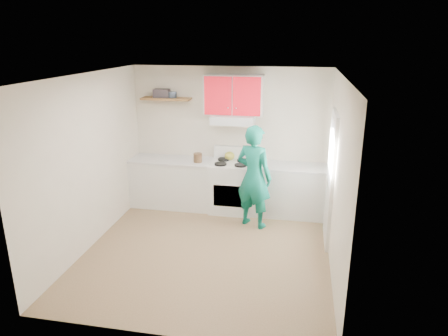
% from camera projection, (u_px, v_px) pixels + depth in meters
% --- Properties ---
extents(floor, '(3.80, 3.80, 0.00)m').
position_uv_depth(floor, '(208.00, 250.00, 6.20)').
color(floor, brown).
rests_on(floor, ground).
extents(ceiling, '(3.60, 3.80, 0.04)m').
position_uv_depth(ceiling, '(205.00, 76.00, 5.41)').
color(ceiling, white).
rests_on(ceiling, floor).
extents(back_wall, '(3.60, 0.04, 2.60)m').
position_uv_depth(back_wall, '(230.00, 138.00, 7.58)').
color(back_wall, beige).
rests_on(back_wall, floor).
extents(front_wall, '(3.60, 0.04, 2.60)m').
position_uv_depth(front_wall, '(163.00, 227.00, 4.03)').
color(front_wall, beige).
rests_on(front_wall, floor).
extents(left_wall, '(0.04, 3.80, 2.60)m').
position_uv_depth(left_wall, '(90.00, 162.00, 6.12)').
color(left_wall, beige).
rests_on(left_wall, floor).
extents(right_wall, '(0.04, 3.80, 2.60)m').
position_uv_depth(right_wall, '(337.00, 177.00, 5.48)').
color(right_wall, beige).
rests_on(right_wall, floor).
extents(door, '(0.05, 0.85, 2.05)m').
position_uv_depth(door, '(330.00, 179.00, 6.23)').
color(door, white).
rests_on(door, floor).
extents(door_glass, '(0.01, 0.55, 0.95)m').
position_uv_depth(door_glass, '(331.00, 152.00, 6.10)').
color(door_glass, white).
rests_on(door_glass, door).
extents(counter_left, '(1.52, 0.60, 0.90)m').
position_uv_depth(counter_left, '(173.00, 183.00, 7.74)').
color(counter_left, silver).
rests_on(counter_left, floor).
extents(counter_right, '(1.32, 0.60, 0.90)m').
position_uv_depth(counter_right, '(289.00, 191.00, 7.36)').
color(counter_right, silver).
rests_on(counter_right, floor).
extents(stove, '(0.76, 0.65, 0.92)m').
position_uv_depth(stove, '(232.00, 187.00, 7.52)').
color(stove, white).
rests_on(stove, floor).
extents(range_hood, '(0.76, 0.44, 0.15)m').
position_uv_depth(range_hood, '(233.00, 119.00, 7.24)').
color(range_hood, silver).
rests_on(range_hood, back_wall).
extents(upper_cabinets, '(1.02, 0.33, 0.70)m').
position_uv_depth(upper_cabinets, '(234.00, 95.00, 7.16)').
color(upper_cabinets, red).
rests_on(upper_cabinets, back_wall).
extents(shelf, '(0.90, 0.30, 0.04)m').
position_uv_depth(shelf, '(166.00, 99.00, 7.42)').
color(shelf, brown).
rests_on(shelf, back_wall).
extents(books, '(0.30, 0.23, 0.15)m').
position_uv_depth(books, '(162.00, 93.00, 7.43)').
color(books, '#383138').
rests_on(books, shelf).
extents(tin, '(0.20, 0.20, 0.11)m').
position_uv_depth(tin, '(172.00, 95.00, 7.40)').
color(tin, '#333D4C').
rests_on(tin, shelf).
extents(kettle, '(0.20, 0.20, 0.16)m').
position_uv_depth(kettle, '(230.00, 156.00, 7.53)').
color(kettle, olive).
rests_on(kettle, stove).
extents(crock, '(0.16, 0.16, 0.19)m').
position_uv_depth(crock, '(198.00, 158.00, 7.40)').
color(crock, '#493320').
rests_on(crock, counter_left).
extents(cutting_board, '(0.35, 0.26, 0.02)m').
position_uv_depth(cutting_board, '(266.00, 165.00, 7.28)').
color(cutting_board, olive).
rests_on(cutting_board, counter_right).
extents(silicone_mat, '(0.31, 0.28, 0.01)m').
position_uv_depth(silicone_mat, '(303.00, 168.00, 7.17)').
color(silicone_mat, red).
rests_on(silicone_mat, counter_right).
extents(person, '(0.75, 0.64, 1.75)m').
position_uv_depth(person, '(254.00, 177.00, 6.78)').
color(person, '#0A6251').
rests_on(person, floor).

